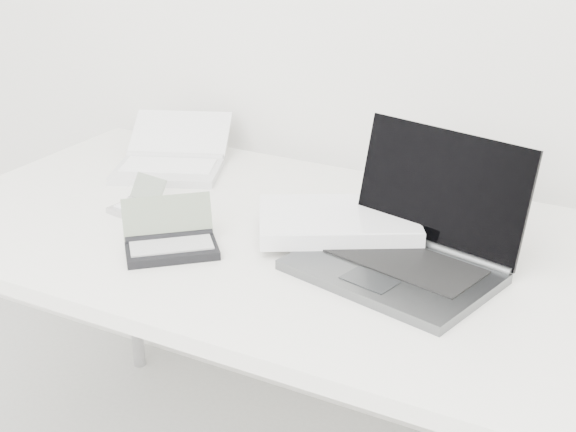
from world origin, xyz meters
The scene contains 5 objects.
desk centered at (0.00, 1.55, 0.68)m, with size 1.60×0.80×0.73m.
laptop_large centered at (0.13, 1.56, 0.77)m, with size 0.54×0.42×0.23m.
netbook_open_white centered at (-0.47, 1.75, 0.75)m, with size 0.34×0.37×0.09m.
pda_silver centered at (-0.39, 1.51, 0.74)m, with size 0.10×0.11×0.06m.
palmtop_charcoal centered at (-0.21, 1.38, 0.75)m, with size 0.21×0.20×0.09m.
Camera 1 is at (0.62, 0.30, 1.39)m, focal length 50.00 mm.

